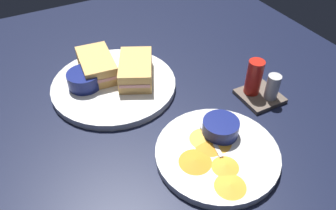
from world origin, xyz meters
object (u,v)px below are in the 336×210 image
sandwich_half_near (136,70)px  sandwich_half_far (97,65)px  ramekin_dark_sauce (84,79)px  plate_chips_companion (217,153)px  spoon_by_gravy_ramekin (208,131)px  spoon_by_dark_ramekin (110,80)px  ramekin_light_gravy (221,127)px  plate_sandwich_main (114,85)px  condiment_caddy (260,86)px

sandwich_half_near → sandwich_half_far: (-6.02, -7.69, 0.00)cm
ramekin_dark_sauce → plate_chips_companion: ramekin_dark_sauce is taller
sandwich_half_near → spoon_by_gravy_ramekin: size_ratio=1.51×
spoon_by_dark_ramekin → plate_chips_companion: size_ratio=0.41×
sandwich_half_far → ramekin_dark_sauce: bearing=-52.6°
sandwich_half_far → plate_chips_companion: bearing=18.9°
plate_chips_companion → ramekin_dark_sauce: bearing=-152.8°
ramekin_dark_sauce → ramekin_light_gravy: bearing=34.6°
ramekin_light_gravy → plate_sandwich_main: bearing=-153.7°
ramekin_light_gravy → condiment_caddy: condiment_caddy is taller
sandwich_half_near → ramekin_light_gravy: bearing=16.1°
ramekin_light_gravy → condiment_caddy: (-6.76, 15.56, 0.03)cm
sandwich_half_near → ramekin_light_gravy: size_ratio=2.06×
ramekin_dark_sauce → plate_chips_companion: (31.50, 16.20, -2.78)cm
ramekin_light_gravy → spoon_by_gravy_ramekin: ramekin_light_gravy is taller
plate_sandwich_main → spoon_by_gravy_ramekin: (24.59, 10.77, 1.16)cm
spoon_by_dark_ramekin → ramekin_light_gravy: ramekin_light_gravy is taller
sandwich_half_far → spoon_by_dark_ramekin: bearing=19.2°
ramekin_light_gravy → spoon_by_gravy_ramekin: 2.83cm
condiment_caddy → plate_sandwich_main: bearing=-124.0°
ramekin_dark_sauce → plate_chips_companion: bearing=27.2°
plate_chips_companion → spoon_by_gravy_ramekin: size_ratio=2.41×
ramekin_light_gravy → condiment_caddy: bearing=113.5°
plate_sandwich_main → spoon_by_gravy_ramekin: spoon_by_gravy_ramekin is taller
plate_sandwich_main → sandwich_half_far: sandwich_half_far is taller
sandwich_half_near → ramekin_dark_sauce: (-2.74, -11.97, -0.42)cm
sandwich_half_far → ramekin_light_gravy: 34.56cm
spoon_by_gravy_ramekin → sandwich_half_near: bearing=-167.7°
sandwich_half_far → condiment_caddy: (24.40, 30.50, -0.59)cm
plate_sandwich_main → sandwich_half_near: size_ratio=1.98×
plate_sandwich_main → sandwich_half_near: sandwich_half_near is taller
sandwich_half_near → ramekin_light_gravy: (25.15, 7.24, -0.62)cm
ramekin_dark_sauce → sandwich_half_far: bearing=127.4°
spoon_by_dark_ramekin → plate_chips_companion: (30.29, 10.37, -1.16)cm
spoon_by_dark_ramekin → ramekin_light_gravy: size_ratio=1.37×
sandwich_half_near → spoon_by_gravy_ramekin: (23.80, 5.19, -2.04)cm
condiment_caddy → ramekin_dark_sauce: bearing=-121.3°
ramekin_dark_sauce → spoon_by_gravy_ramekin: size_ratio=0.78×
plate_sandwich_main → ramekin_light_gravy: size_ratio=4.08×
plate_sandwich_main → spoon_by_dark_ramekin: 1.49cm
spoon_by_dark_ramekin → ramekin_dark_sauce: bearing=-101.7°
sandwich_half_far → spoon_by_gravy_ramekin: bearing=23.4°
spoon_by_dark_ramekin → spoon_by_gravy_ramekin: 27.75cm
sandwich_half_near → sandwich_half_far: 9.77cm
sandwich_half_near → spoon_by_gravy_ramekin: 24.44cm
ramekin_dark_sauce → plate_sandwich_main: bearing=73.0°
ramekin_dark_sauce → condiment_caddy: 40.69cm
spoon_by_gravy_ramekin → sandwich_half_far: bearing=-156.6°
ramekin_dark_sauce → ramekin_light_gravy: size_ratio=1.07×
plate_chips_companion → ramekin_light_gravy: ramekin_light_gravy is taller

